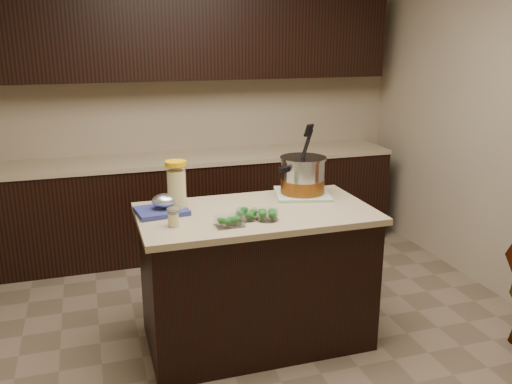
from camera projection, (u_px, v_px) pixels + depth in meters
ground_plane at (256, 338)px, 3.63m from camera, size 4.00×4.00×0.00m
room_shell at (256, 78)px, 3.16m from camera, size 4.04×4.04×2.72m
back_cabinets at (199, 150)px, 4.96m from camera, size 3.60×0.63×2.33m
island at (256, 276)px, 3.50m from camera, size 1.46×0.81×0.90m
dish_towel at (302, 194)px, 3.70m from camera, size 0.44×0.44×0.02m
stock_pot at (303, 178)px, 3.67m from camera, size 0.42×0.42×0.45m
lemonade_pitcher at (177, 189)px, 3.32m from camera, size 0.13×0.13×0.32m
mason_jar at (173, 218)px, 3.09m from camera, size 0.07×0.07×0.11m
broccoli_tub_left at (247, 215)px, 3.21m from camera, size 0.15×0.15×0.06m
broccoli_tub_right at (267, 215)px, 3.20m from camera, size 0.16×0.16×0.06m
broccoli_tub_rect at (229, 221)px, 3.10m from camera, size 0.17×0.13×0.06m
blue_tray at (163, 207)px, 3.32m from camera, size 0.33×0.28×0.11m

